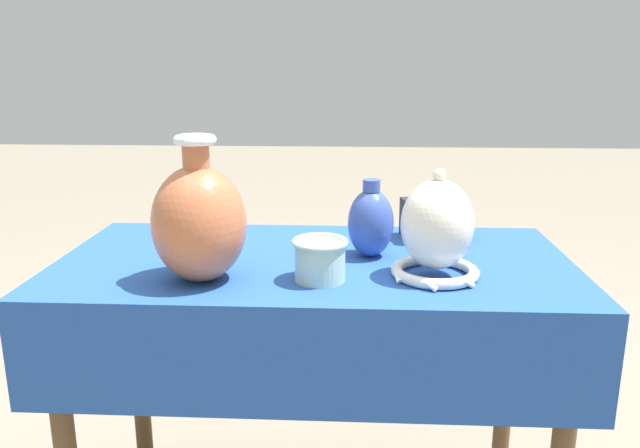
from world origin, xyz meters
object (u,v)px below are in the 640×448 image
at_px(mosaic_tile_box, 432,220).
at_px(jar_round_cobalt, 371,222).
at_px(vase_tall_bulbous, 199,221).
at_px(cup_wide_celadon, 320,258).
at_px(vase_dome_bell, 437,232).

bearing_deg(mosaic_tile_box, jar_round_cobalt, -147.54).
xyz_separation_m(vase_tall_bulbous, cup_wide_celadon, (0.23, 0.01, -0.07)).
bearing_deg(vase_dome_bell, cup_wide_celadon, -171.97).
relative_size(cup_wide_celadon, jar_round_cobalt, 0.65).
height_order(vase_dome_bell, mosaic_tile_box, vase_dome_bell).
bearing_deg(vase_tall_bulbous, vase_dome_bell, 5.24).
distance_m(vase_tall_bulbous, mosaic_tile_box, 0.58).
bearing_deg(mosaic_tile_box, vase_dome_bell, -108.23).
bearing_deg(jar_round_cobalt, vase_dome_bell, -46.08).
bearing_deg(jar_round_cobalt, cup_wide_celadon, -122.24).
distance_m(vase_tall_bulbous, cup_wide_celadon, 0.24).
relative_size(vase_tall_bulbous, cup_wide_celadon, 2.56).
relative_size(vase_tall_bulbous, mosaic_tile_box, 1.87).
distance_m(vase_dome_bell, jar_round_cobalt, 0.18).
xyz_separation_m(vase_tall_bulbous, mosaic_tile_box, (0.48, 0.32, -0.07)).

